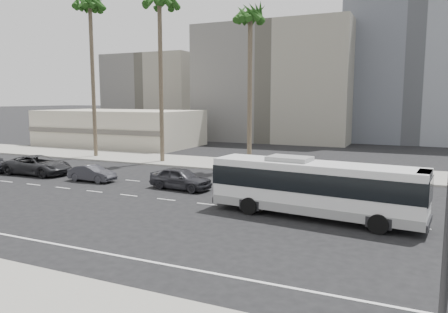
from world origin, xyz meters
The scene contains 14 objects.
ground centered at (0.00, 0.00, 0.00)m, with size 700.00×700.00×0.00m, color black.
sidewalk_north centered at (0.00, 15.50, 0.07)m, with size 120.00×7.00×0.15m, color gray.
commercial_low centered at (-30.00, 25.99, 2.50)m, with size 22.00×12.16×5.00m.
midrise_beige_west centered at (-12.00, 45.00, 9.00)m, with size 24.00×18.00×18.00m, color slate.
midrise_gray_center centered at (8.00, 52.00, 13.00)m, with size 20.00×20.00×26.00m, color slate.
midrise_beige_far centered at (-38.00, 50.00, 7.50)m, with size 18.00×16.00×15.00m, color slate.
civic_tower centered at (-2.00, 250.00, 38.83)m, with size 42.00×42.00×129.00m.
city_bus centered at (3.76, -0.23, 1.75)m, with size 11.81×3.79×3.33m.
car_a centered at (-6.81, 3.29, 0.81)m, with size 4.74×1.91×1.61m, color #2C2B30.
car_b centered at (-14.82, 2.98, 0.66)m, with size 4.01×1.40×1.32m, color #2E2E33.
car_c centered at (-21.23, 3.44, 0.84)m, with size 6.08×2.80×1.69m, color #262628.
palm_near centered at (-5.61, 14.17, 13.80)m, with size 4.52×4.52×15.24m.
palm_mid centered at (-15.29, 14.12, 15.91)m, with size 5.73×5.73×17.69m.
palm_far centered at (-24.44, 14.49, 16.51)m, with size 5.29×5.29×18.18m.
Camera 1 is at (8.72, -23.30, 6.53)m, focal length 34.14 mm.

